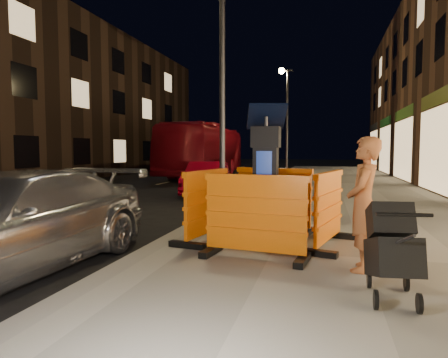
% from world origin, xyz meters
% --- Properties ---
extents(ground_plane, '(120.00, 120.00, 0.00)m').
position_xyz_m(ground_plane, '(0.00, 0.00, 0.00)').
color(ground_plane, black).
rests_on(ground_plane, ground).
extents(sidewalk, '(6.00, 60.00, 0.15)m').
position_xyz_m(sidewalk, '(3.00, 0.00, 0.07)').
color(sidewalk, gray).
rests_on(sidewalk, ground).
extents(kerb, '(0.30, 60.00, 0.15)m').
position_xyz_m(kerb, '(0.00, 0.00, 0.07)').
color(kerb, slate).
rests_on(kerb, ground).
extents(parking_kiosk, '(0.76, 0.76, 2.01)m').
position_xyz_m(parking_kiosk, '(1.58, 0.55, 1.16)').
color(parking_kiosk, black).
rests_on(parking_kiosk, sidewalk).
extents(barrier_front, '(1.50, 0.78, 1.12)m').
position_xyz_m(barrier_front, '(1.58, -0.40, 0.71)').
color(barrier_front, orange).
rests_on(barrier_front, sidewalk).
extents(barrier_back, '(1.55, 0.96, 1.12)m').
position_xyz_m(barrier_back, '(1.58, 1.50, 0.71)').
color(barrier_back, orange).
rests_on(barrier_back, sidewalk).
extents(barrier_kerbside, '(0.85, 1.52, 1.12)m').
position_xyz_m(barrier_kerbside, '(0.63, 0.55, 0.71)').
color(barrier_kerbside, orange).
rests_on(barrier_kerbside, sidewalk).
extents(barrier_bldgside, '(0.93, 1.54, 1.12)m').
position_xyz_m(barrier_bldgside, '(2.53, 0.55, 0.71)').
color(barrier_bldgside, orange).
rests_on(barrier_bldgside, sidewalk).
extents(car_silver, '(2.18, 4.66, 1.32)m').
position_xyz_m(car_silver, '(-1.49, -1.33, 0.00)').
color(car_silver, silver).
rests_on(car_silver, ground).
extents(car_red, '(1.68, 3.69, 1.17)m').
position_xyz_m(car_red, '(-1.60, 7.90, 0.00)').
color(car_red, '#A6061D').
rests_on(car_red, ground).
extents(bus_doubledecker, '(3.09, 11.12, 3.07)m').
position_xyz_m(bus_doubledecker, '(-4.55, 17.34, 0.00)').
color(bus_doubledecker, maroon).
rests_on(bus_doubledecker, ground).
extents(man, '(0.51, 0.66, 1.61)m').
position_xyz_m(man, '(2.92, -0.59, 0.95)').
color(man, '#AB5C2F').
rests_on(man, sidewalk).
extents(stroller, '(0.55, 0.78, 0.91)m').
position_xyz_m(stroller, '(3.12, -1.49, 0.60)').
color(stroller, black).
rests_on(stroller, sidewalk).
extents(street_lamp_mid, '(0.12, 0.12, 6.00)m').
position_xyz_m(street_lamp_mid, '(0.25, 3.00, 3.15)').
color(street_lamp_mid, '#3F3F44').
rests_on(street_lamp_mid, sidewalk).
extents(street_lamp_far, '(0.12, 0.12, 6.00)m').
position_xyz_m(street_lamp_far, '(0.25, 18.00, 3.15)').
color(street_lamp_far, '#3F3F44').
rests_on(street_lamp_far, sidewalk).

